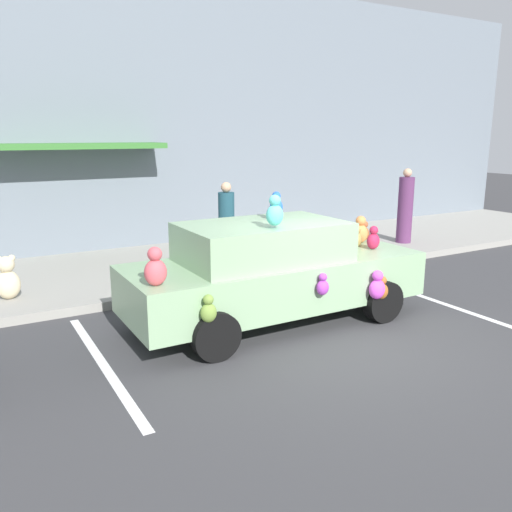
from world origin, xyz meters
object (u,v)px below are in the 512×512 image
object	(u,v)px
pedestrian_near_shopfront	(227,229)
pedestrian_walking_past	(405,209)
teddy_bear_on_sidewalk	(7,279)
plush_covered_car	(273,271)

from	to	relation	value
pedestrian_near_shopfront	pedestrian_walking_past	xyz separation A→B (m)	(5.01, 0.13, 0.04)
pedestrian_walking_past	teddy_bear_on_sidewalk	bearing A→B (deg)	-179.02
pedestrian_near_shopfront	pedestrian_walking_past	bearing A→B (deg)	1.48
pedestrian_near_shopfront	teddy_bear_on_sidewalk	bearing A→B (deg)	-179.65
teddy_bear_on_sidewalk	pedestrian_near_shopfront	distance (m)	4.05
plush_covered_car	pedestrian_near_shopfront	world-z (taller)	plush_covered_car
teddy_bear_on_sidewalk	plush_covered_car	bearing A→B (deg)	-38.45
plush_covered_car	teddy_bear_on_sidewalk	world-z (taller)	plush_covered_car
pedestrian_walking_past	plush_covered_car	bearing A→B (deg)	-152.85
teddy_bear_on_sidewalk	pedestrian_walking_past	size ratio (longest dim) A/B	0.40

